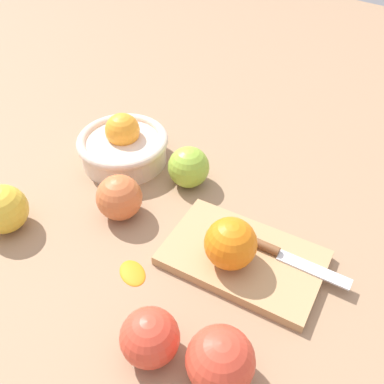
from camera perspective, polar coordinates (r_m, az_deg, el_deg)
The scene contains 11 objects.
ground_plane at distance 0.72m, azimuth -1.24°, elevation -4.35°, with size 2.40×2.40×0.00m, color #997556.
bowl at distance 0.84m, azimuth -9.06°, elevation 6.13°, with size 0.17×0.17×0.09m.
cutting_board at distance 0.67m, azimuth 6.77°, elevation -8.62°, with size 0.24×0.15×0.02m, color tan.
orange_on_board at distance 0.62m, azimuth 5.12°, elevation -6.80°, with size 0.08×0.08×0.08m, color orange.
knife at distance 0.67m, azimuth 12.25°, elevation -8.26°, with size 0.16×0.03×0.01m.
apple_back_left at distance 0.77m, azimuth -0.45°, elevation 3.31°, with size 0.07×0.07×0.07m, color #8EB738.
apple_front_right at distance 0.56m, azimuth -5.59°, elevation -18.58°, with size 0.08×0.08×0.08m, color #D6422D.
apple_front_left at distance 0.72m, azimuth -9.59°, elevation -0.72°, with size 0.08×0.08×0.08m, color #CC6638.
apple_front_right_2 at distance 0.54m, azimuth 3.76°, elevation -21.34°, with size 0.08×0.08×0.08m, color #D6422D.
apple_front_left_2 at distance 0.75m, azimuth -23.74°, elevation -2.08°, with size 0.08×0.08×0.08m, color gold.
citrus_peel at distance 0.66m, azimuth -7.90°, elevation -10.38°, with size 0.05×0.04×0.01m, color orange.
Camera 1 is at (0.30, -0.38, 0.53)m, focal length 40.35 mm.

